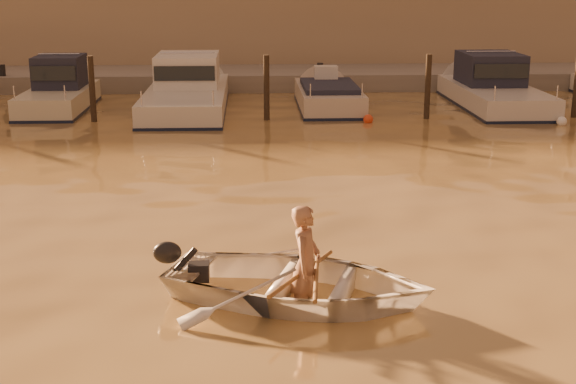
{
  "coord_description": "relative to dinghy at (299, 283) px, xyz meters",
  "views": [
    {
      "loc": [
        -0.76,
        -10.74,
        4.43
      ],
      "look_at": [
        -0.1,
        2.63,
        0.75
      ],
      "focal_mm": 50.0,
      "sensor_mm": 36.0,
      "label": 1
    }
  ],
  "objects": [
    {
      "name": "piling_3",
      "position": [
        4.9,
        14.17,
        0.63
      ],
      "size": [
        0.18,
        0.18,
        2.2
      ],
      "primitive_type": "cylinder",
      "color": "#2D2319",
      "rests_on": "ground_plane"
    },
    {
      "name": "moored_boat_3",
      "position": [
        2.03,
        16.37,
        -0.04
      ],
      "size": [
        1.99,
        5.77,
        0.95
      ],
      "primitive_type": null,
      "color": "beige",
      "rests_on": "ground_plane"
    },
    {
      "name": "quay",
      "position": [
        0.1,
        21.87,
        -0.12
      ],
      "size": [
        52.0,
        4.0,
        1.0
      ],
      "primitive_type": "cube",
      "color": "gray",
      "rests_on": "ground_plane"
    },
    {
      "name": "waterfront_building",
      "position": [
        0.1,
        27.37,
        2.13
      ],
      "size": [
        46.0,
        7.0,
        4.8
      ],
      "primitive_type": "cube",
      "color": "#9E8466",
      "rests_on": "quay"
    },
    {
      "name": "fender_e",
      "position": [
        8.73,
        12.93,
        -0.17
      ],
      "size": [
        0.3,
        0.3,
        0.3
      ],
      "primitive_type": "sphere",
      "color": "white",
      "rests_on": "ground_plane"
    },
    {
      "name": "outboard_motor",
      "position": [
        -1.43,
        0.46,
        0.01
      ],
      "size": [
        0.98,
        0.66,
        0.7
      ],
      "primitive_type": null,
      "rotation": [
        0.0,
        0.0,
        -0.31
      ],
      "color": "black",
      "rests_on": "dinghy"
    },
    {
      "name": "piling_4",
      "position": [
        9.6,
        14.17,
        0.63
      ],
      "size": [
        0.18,
        0.18,
        2.2
      ],
      "primitive_type": "cylinder",
      "color": "#2D2319",
      "rests_on": "ground_plane"
    },
    {
      "name": "moored_boat_2",
      "position": [
        -2.71,
        16.37,
        0.36
      ],
      "size": [
        2.57,
        8.5,
        1.75
      ],
      "primitive_type": null,
      "color": "silver",
      "rests_on": "ground_plane"
    },
    {
      "name": "moored_boat_1",
      "position": [
        -6.95,
        16.37,
        0.36
      ],
      "size": [
        1.88,
        5.73,
        1.75
      ],
      "primitive_type": null,
      "color": "beige",
      "rests_on": "ground_plane"
    },
    {
      "name": "fender_b",
      "position": [
        -7.03,
        14.25,
        -0.17
      ],
      "size": [
        0.3,
        0.3,
        0.3
      ],
      "primitive_type": "sphere",
      "color": "#CC5F18",
      "rests_on": "ground_plane"
    },
    {
      "name": "oar_port",
      "position": [
        0.24,
        -0.08,
        0.15
      ],
      "size": [
        0.27,
        2.1,
        0.13
      ],
      "primitive_type": "cylinder",
      "rotation": [
        1.54,
        0.0,
        -0.1
      ],
      "color": "brown",
      "rests_on": "dinghy"
    },
    {
      "name": "dinghy",
      "position": [
        0.0,
        0.0,
        0.0
      ],
      "size": [
        4.39,
        3.7,
        0.78
      ],
      "primitive_type": "imported",
      "rotation": [
        0.0,
        0.0,
        1.26
      ],
      "color": "silver",
      "rests_on": "ground_plane"
    },
    {
      "name": "ground_plane",
      "position": [
        0.1,
        0.37,
        -0.27
      ],
      "size": [
        160.0,
        160.0,
        0.0
      ],
      "primitive_type": "plane",
      "color": "olive",
      "rests_on": "ground"
    },
    {
      "name": "fender_c",
      "position": [
        -1.57,
        12.7,
        -0.17
      ],
      "size": [
        0.3,
        0.3,
        0.3
      ],
      "primitive_type": "sphere",
      "color": "white",
      "rests_on": "ground_plane"
    },
    {
      "name": "piling_2",
      "position": [
        -0.1,
        14.17,
        0.63
      ],
      "size": [
        0.18,
        0.18,
        2.2
      ],
      "primitive_type": "cylinder",
      "color": "#2D2319",
      "rests_on": "ground_plane"
    },
    {
      "name": "oar_starboard",
      "position": [
        0.05,
        -0.02,
        0.15
      ],
      "size": [
        1.03,
        1.89,
        0.13
      ],
      "primitive_type": "cylinder",
      "rotation": [
        1.54,
        0.0,
        -0.48
      ],
      "color": "brown",
      "rests_on": "dinghy"
    },
    {
      "name": "fender_d",
      "position": [
        2.98,
        13.58,
        -0.17
      ],
      "size": [
        0.3,
        0.3,
        0.3
      ],
      "primitive_type": "sphere",
      "color": "red",
      "rests_on": "ground_plane"
    },
    {
      "name": "moored_boat_4",
      "position": [
        7.69,
        16.37,
        0.36
      ],
      "size": [
        2.39,
        7.31,
        1.75
      ],
      "primitive_type": null,
      "color": "beige",
      "rests_on": "ground_plane"
    },
    {
      "name": "piling_1",
      "position": [
        -5.4,
        14.17,
        0.63
      ],
      "size": [
        0.18,
        0.18,
        2.2
      ],
      "primitive_type": "cylinder",
      "color": "#2D2319",
      "rests_on": "ground_plane"
    },
    {
      "name": "person",
      "position": [
        0.1,
        -0.03,
        0.28
      ],
      "size": [
        0.57,
        0.71,
        1.69
      ],
      "primitive_type": "imported",
      "rotation": [
        0.0,
        0.0,
        1.26
      ],
      "color": "#9F6D4F",
      "rests_on": "dinghy"
    }
  ]
}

